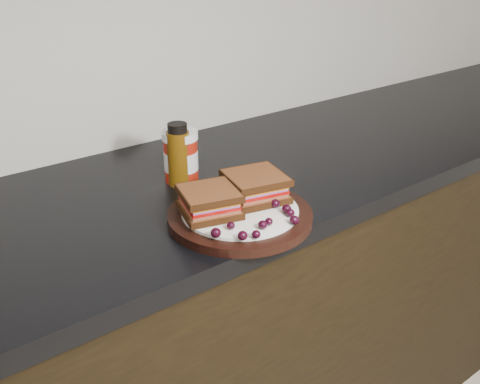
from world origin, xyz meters
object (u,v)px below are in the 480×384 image
object	(u,v)px
oil_bottle	(179,154)
plate	(240,216)
condiment_jar	(181,156)
sandwich_left	(209,202)

from	to	relation	value
oil_bottle	plate	bearing A→B (deg)	-88.99
condiment_jar	oil_bottle	bearing A→B (deg)	-134.58
plate	sandwich_left	bearing A→B (deg)	158.30
plate	condiment_jar	world-z (taller)	condiment_jar
sandwich_left	oil_bottle	size ratio (longest dim) A/B	0.75
plate	sandwich_left	size ratio (longest dim) A/B	2.69
plate	oil_bottle	size ratio (longest dim) A/B	2.00
condiment_jar	oil_bottle	size ratio (longest dim) A/B	0.83
sandwich_left	plate	bearing A→B (deg)	-6.25
sandwich_left	oil_bottle	bearing A→B (deg)	90.39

